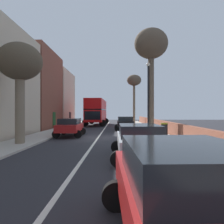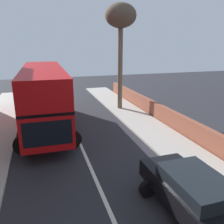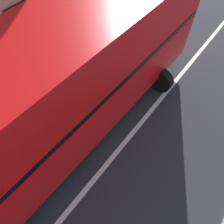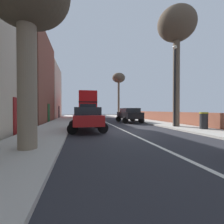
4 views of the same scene
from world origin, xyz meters
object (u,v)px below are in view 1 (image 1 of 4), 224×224
parked_car_black_right_3 (125,122)px  street_tree_right_1 (134,82)px  double_decker_bus (97,111)px  parked_car_red_right_1 (183,190)px  parked_car_silver_right_2 (139,139)px  parked_car_red_left_0 (70,126)px  litter_bin_right (164,130)px  street_tree_left_2 (20,65)px  street_tree_right_3 (151,47)px  lamppost_right (148,93)px

parked_car_black_right_3 → street_tree_right_1: size_ratio=0.51×
double_decker_bus → parked_car_red_right_1: size_ratio=2.47×
double_decker_bus → parked_car_silver_right_2: size_ratio=2.38×
parked_car_black_right_3 → street_tree_right_1: street_tree_right_1 is taller
parked_car_red_right_1 → parked_car_red_left_0: bearing=107.9°
litter_bin_right → double_decker_bus: bearing=111.4°
street_tree_left_2 → double_decker_bus: bearing=82.1°
parked_car_silver_right_2 → litter_bin_right: (2.80, 7.58, -0.22)m
parked_car_red_right_1 → street_tree_right_3: 17.54m
street_tree_left_2 → parked_car_black_right_3: bearing=57.2°
parked_car_black_right_3 → lamppost_right: lamppost_right is taller
street_tree_left_2 → street_tree_right_1: bearing=69.1°
parked_car_red_right_1 → parked_car_black_right_3: (-0.00, 21.57, -0.03)m
parked_car_silver_right_2 → parked_car_red_right_1: bearing=-90.0°
street_tree_right_3 → parked_car_silver_right_2: bearing=-102.2°
lamppost_right → street_tree_right_1: bearing=89.1°
street_tree_right_3 → litter_bin_right: street_tree_right_3 is taller
parked_car_black_right_3 → street_tree_right_1: (2.11, 13.17, 6.41)m
parked_car_silver_right_2 → street_tree_left_2: 9.26m
parked_car_red_left_0 → street_tree_right_3: bearing=4.4°
street_tree_left_2 → parked_car_red_right_1: bearing=-55.6°
street_tree_right_3 → street_tree_left_2: bearing=-149.1°
parked_car_red_right_1 → lamppost_right: bearing=83.5°
parked_car_black_right_3 → litter_bin_right: 8.11m
double_decker_bus → litter_bin_right: 19.26m
parked_car_red_right_1 → litter_bin_right: size_ratio=3.94×
street_tree_right_1 → street_tree_right_3: street_tree_right_3 is taller
parked_car_red_right_1 → parked_car_black_right_3: 21.57m
double_decker_bus → street_tree_left_2: (-2.96, -21.37, 2.76)m
parked_car_silver_right_2 → double_decker_bus: bearing=99.4°
street_tree_right_3 → litter_bin_right: (0.72, -2.03, -7.14)m
double_decker_bus → street_tree_right_3: size_ratio=1.17×
parked_car_black_right_3 → street_tree_right_3: size_ratio=0.46×
double_decker_bus → lamppost_right: lamppost_right is taller
parked_car_red_left_0 → street_tree_right_3: street_tree_right_3 is taller
lamppost_right → litter_bin_right: (1.00, -1.84, -3.12)m
double_decker_bus → litter_bin_right: bearing=-68.6°
lamppost_right → parked_car_red_right_1: bearing=-96.5°
parked_car_red_right_1 → parked_car_silver_right_2: bearing=90.0°
parked_car_red_right_1 → parked_car_black_right_3: bearing=90.0°
street_tree_right_3 → lamppost_right: size_ratio=1.49×
parked_car_red_left_0 → lamppost_right: (6.80, 0.35, 2.90)m
lamppost_right → parked_car_red_left_0: bearing=-177.0°
double_decker_bus → street_tree_right_1: size_ratio=1.29×
parked_car_red_right_1 → street_tree_right_3: (2.07, 16.00, 6.89)m
parked_car_red_right_1 → litter_bin_right: bearing=78.7°
street_tree_right_1 → street_tree_left_2: size_ratio=1.33×
parked_car_red_left_0 → lamppost_right: lamppost_right is taller
parked_car_red_right_1 → street_tree_left_2: (-7.16, 10.47, 4.17)m
street_tree_right_1 → lamppost_right: bearing=-90.9°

